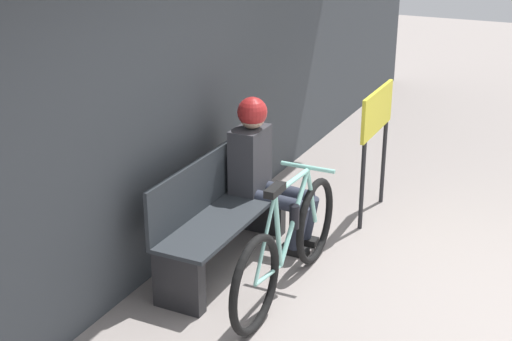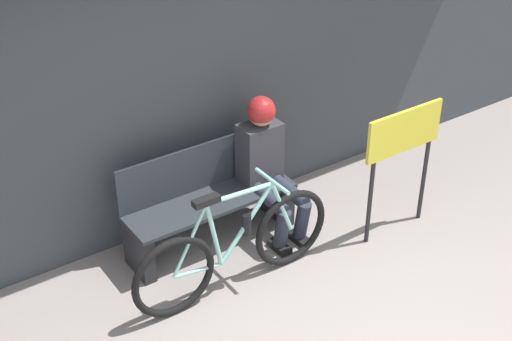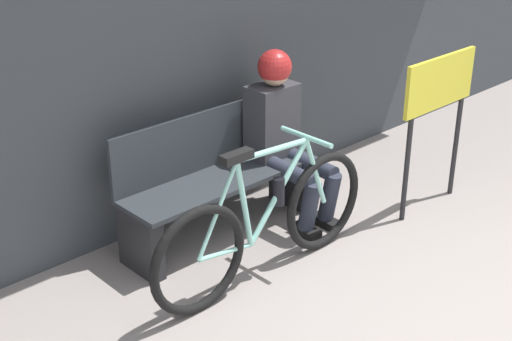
% 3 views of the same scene
% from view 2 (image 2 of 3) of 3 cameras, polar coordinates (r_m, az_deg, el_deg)
% --- Properties ---
extents(storefront_wall, '(12.00, 0.56, 3.20)m').
position_cam_2_polar(storefront_wall, '(5.48, -5.90, 10.95)').
color(storefront_wall, '#3D4247').
rests_on(storefront_wall, ground_plane).
extents(park_bench_near, '(1.41, 0.42, 0.83)m').
position_cam_2_polar(park_bench_near, '(5.73, -3.87, -2.53)').
color(park_bench_near, '#2D3338').
rests_on(park_bench_near, ground_plane).
extents(bicycle, '(1.68, 0.40, 0.88)m').
position_cam_2_polar(bicycle, '(5.25, -1.68, -6.23)').
color(bicycle, black).
rests_on(bicycle, ground_plane).
extents(person_seated, '(0.34, 0.65, 1.18)m').
position_cam_2_polar(person_seated, '(5.71, 0.88, 0.98)').
color(person_seated, '#2D3342').
rests_on(person_seated, ground_plane).
extents(signboard, '(0.76, 0.04, 1.12)m').
position_cam_2_polar(signboard, '(5.72, 11.69, 2.15)').
color(signboard, '#232326').
rests_on(signboard, ground_plane).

